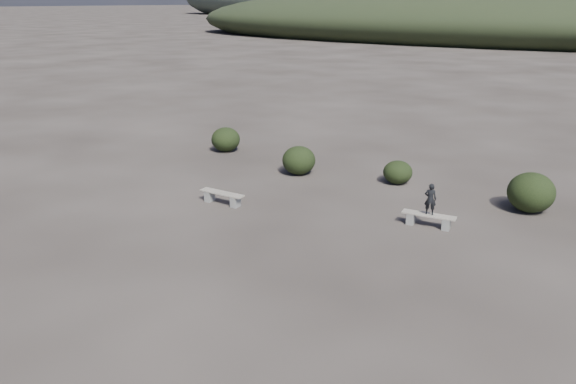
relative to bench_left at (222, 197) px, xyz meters
The scene contains 8 objects.
ground 5.19m from the bench_left, 48.53° to the right, with size 1200.00×1200.00×0.00m, color #2A2420.
bench_left is the anchor object (origin of this frame).
bench_right 6.73m from the bench_left, 17.35° to the left, with size 1.63×0.58×0.40m.
seated_person 6.76m from the bench_left, 17.35° to the left, with size 0.35×0.23×0.96m, color black.
shrub_b 4.32m from the bench_left, 87.11° to the left, with size 1.30×1.30×1.11m, color black.
shrub_c 6.66m from the bench_left, 54.19° to the left, with size 1.08×1.08×0.86m, color black.
shrub_d 10.02m from the bench_left, 30.60° to the left, with size 1.47×1.47×1.29m, color black.
shrub_f 6.98m from the bench_left, 129.54° to the left, with size 1.29×1.29×1.09m, color black.
Camera 1 is at (8.40, -9.40, 6.47)m, focal length 35.00 mm.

